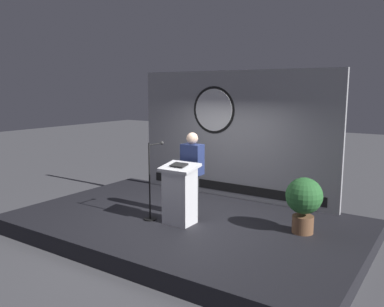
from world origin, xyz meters
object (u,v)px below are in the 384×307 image
podium (180,194)px  speaker_person (192,174)px  microphone_stand (152,192)px  potted_plant (304,200)px

podium → speaker_person: speaker_person is taller
podium → microphone_stand: (-0.58, -0.10, -0.03)m
microphone_stand → potted_plant: (2.60, 0.85, 0.07)m
podium → potted_plant: (2.03, 0.76, 0.03)m
potted_plant → microphone_stand: bearing=-161.9°
speaker_person → podium: bearing=-84.3°
speaker_person → microphone_stand: size_ratio=1.11×
microphone_stand → podium: bearing=9.4°
microphone_stand → potted_plant: microphone_stand is taller
speaker_person → microphone_stand: bearing=-132.6°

